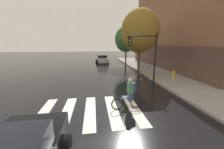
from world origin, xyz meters
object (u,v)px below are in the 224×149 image
object	(u,v)px
traffic_light_near	(146,51)
fire_hydrant	(174,74)
sedan_mid	(102,59)
cyclist	(129,94)
street_tree_mid	(126,39)
street_tree_near	(140,31)

from	to	relation	value
traffic_light_near	fire_hydrant	xyz separation A→B (m)	(3.47, 1.32, -2.33)
sedan_mid	cyclist	bearing A→B (deg)	-89.05
sedan_mid	street_tree_mid	world-z (taller)	street_tree_mid
fire_hydrant	cyclist	bearing A→B (deg)	-138.41
traffic_light_near	street_tree_mid	bearing A→B (deg)	84.81
cyclist	street_tree_mid	distance (m)	14.96
sedan_mid	traffic_light_near	xyz separation A→B (m)	(2.62, -14.12, 2.07)
fire_hydrant	street_tree_near	xyz separation A→B (m)	(-2.73, 2.38, 4.17)
traffic_light_near	street_tree_mid	distance (m)	10.52
fire_hydrant	sedan_mid	bearing A→B (deg)	115.48
cyclist	street_tree_mid	xyz separation A→B (m)	(3.27, 14.22, 3.30)
fire_hydrant	street_tree_mid	xyz separation A→B (m)	(-2.53, 9.08, 3.61)
cyclist	fire_hydrant	world-z (taller)	cyclist
sedan_mid	street_tree_near	bearing A→B (deg)	-72.09
traffic_light_near	street_tree_near	xyz separation A→B (m)	(0.75, 3.70, 1.84)
cyclist	traffic_light_near	size ratio (longest dim) A/B	0.41
traffic_light_near	street_tree_mid	size ratio (longest dim) A/B	0.68
sedan_mid	street_tree_mid	size ratio (longest dim) A/B	0.73
cyclist	sedan_mid	bearing A→B (deg)	90.95
sedan_mid	traffic_light_near	distance (m)	14.51
street_tree_near	street_tree_mid	bearing A→B (deg)	88.31
cyclist	traffic_light_near	world-z (taller)	traffic_light_near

